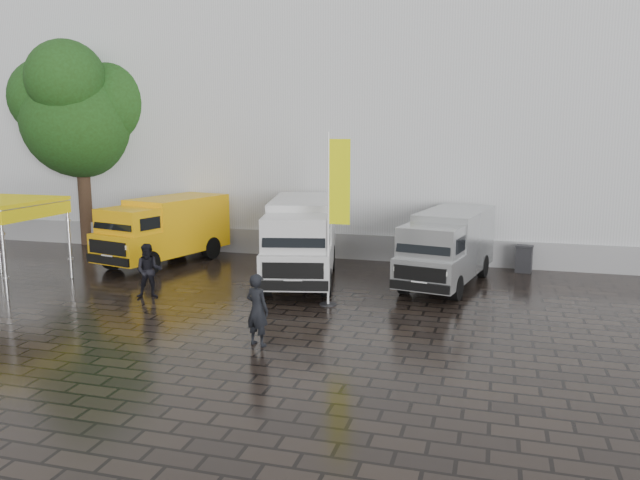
% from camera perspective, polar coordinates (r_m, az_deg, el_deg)
% --- Properties ---
extents(ground, '(120.00, 120.00, 0.00)m').
position_cam_1_polar(ground, '(16.99, 1.02, -7.20)').
color(ground, black).
rests_on(ground, ground).
extents(exhibition_hall, '(44.00, 16.00, 12.00)m').
position_cam_1_polar(exhibition_hall, '(31.78, 12.25, 11.51)').
color(exhibition_hall, silver).
rests_on(exhibition_hall, ground).
extents(hall_plinth, '(44.00, 0.15, 1.00)m').
position_cam_1_polar(hall_plinth, '(24.17, 10.50, -0.98)').
color(hall_plinth, gray).
rests_on(hall_plinth, ground).
extents(van_yellow, '(3.34, 5.73, 2.49)m').
position_cam_1_polar(van_yellow, '(24.39, -14.09, 0.76)').
color(van_yellow, '#F0AA0C').
rests_on(van_yellow, ground).
extents(van_white, '(3.44, 6.56, 2.71)m').
position_cam_1_polar(van_white, '(20.89, -1.69, -0.13)').
color(van_white, silver).
rests_on(van_white, ground).
extents(van_silver, '(2.90, 5.77, 2.39)m').
position_cam_1_polar(van_silver, '(20.80, 11.55, -0.82)').
color(van_silver, '#A4A8A9').
rests_on(van_silver, ground).
extents(flagpole, '(0.88, 0.50, 4.99)m').
position_cam_1_polar(flagpole, '(17.68, 1.33, 2.72)').
color(flagpole, black).
rests_on(flagpole, ground).
extents(tree, '(5.04, 5.04, 9.04)m').
position_cam_1_polar(tree, '(29.74, -21.04, 10.83)').
color(tree, black).
rests_on(tree, ground).
extents(wheelie_bin, '(0.66, 0.66, 0.97)m').
position_cam_1_polar(wheelie_bin, '(23.55, 18.15, -1.63)').
color(wheelie_bin, black).
rests_on(wheelie_bin, ground).
extents(person_front, '(0.73, 0.60, 1.73)m').
position_cam_1_polar(person_front, '(14.79, -5.76, -6.36)').
color(person_front, black).
rests_on(person_front, ground).
extents(person_tent, '(1.00, 0.91, 1.66)m').
position_cam_1_polar(person_tent, '(19.59, -15.37, -2.72)').
color(person_tent, black).
rests_on(person_tent, ground).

